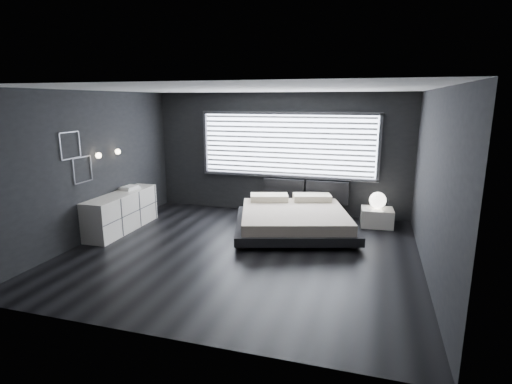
% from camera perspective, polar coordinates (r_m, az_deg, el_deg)
% --- Properties ---
extents(room, '(6.04, 6.00, 2.80)m').
position_cam_1_polar(room, '(6.77, -2.05, 2.58)').
color(room, black).
rests_on(room, ground).
extents(window, '(4.14, 0.09, 1.52)m').
position_cam_1_polar(window, '(9.26, 4.47, 6.67)').
color(window, white).
rests_on(window, ground).
extents(headboard, '(1.96, 0.16, 0.52)m').
position_cam_1_polar(headboard, '(9.30, 7.06, 0.13)').
color(headboard, black).
rests_on(headboard, ground).
extents(sconce_near, '(0.18, 0.11, 0.11)m').
position_cam_1_polar(sconce_near, '(8.16, -21.59, 4.88)').
color(sconce_near, silver).
rests_on(sconce_near, ground).
extents(sconce_far, '(0.18, 0.11, 0.11)m').
position_cam_1_polar(sconce_far, '(8.64, -19.15, 5.47)').
color(sconce_far, silver).
rests_on(sconce_far, ground).
extents(wall_art_upper, '(0.01, 0.48, 0.48)m').
position_cam_1_polar(wall_art_upper, '(7.73, -25.01, 6.05)').
color(wall_art_upper, '#47474C').
rests_on(wall_art_upper, ground).
extents(wall_art_lower, '(0.01, 0.48, 0.48)m').
position_cam_1_polar(wall_art_lower, '(7.98, -23.51, 2.95)').
color(wall_art_lower, '#47474C').
rests_on(wall_art_lower, ground).
extents(bed, '(2.84, 2.77, 0.60)m').
position_cam_1_polar(bed, '(8.15, 5.40, -3.79)').
color(bed, black).
rests_on(bed, ground).
extents(nightstand, '(0.69, 0.59, 0.38)m').
position_cam_1_polar(nightstand, '(8.88, 16.88, -3.48)').
color(nightstand, silver).
rests_on(nightstand, ground).
extents(orb_lamp, '(0.35, 0.35, 0.35)m').
position_cam_1_polar(orb_lamp, '(8.83, 16.99, -1.13)').
color(orb_lamp, white).
rests_on(orb_lamp, nightstand).
extents(dresser, '(0.58, 1.95, 0.78)m').
position_cam_1_polar(dresser, '(8.66, -18.68, -2.67)').
color(dresser, silver).
rests_on(dresser, ground).
extents(book_stack, '(0.35, 0.42, 0.08)m').
position_cam_1_polar(book_stack, '(8.86, -17.60, 0.58)').
color(book_stack, white).
rests_on(book_stack, dresser).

